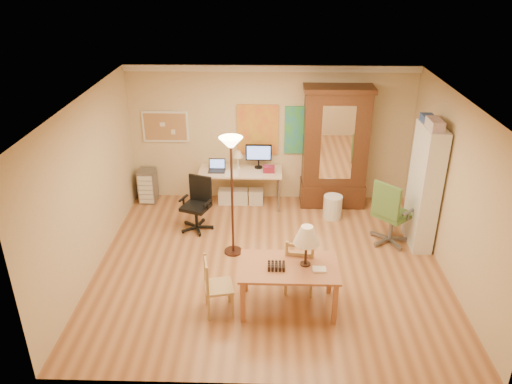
{
  "coord_description": "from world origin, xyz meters",
  "views": [
    {
      "loc": [
        -0.03,
        -6.79,
        4.53
      ],
      "look_at": [
        -0.22,
        0.3,
        1.15
      ],
      "focal_mm": 35.0,
      "sensor_mm": 36.0,
      "label": 1
    }
  ],
  "objects_px": {
    "computer_desk": "(242,183)",
    "office_chair_green": "(390,226)",
    "dining_table": "(295,258)",
    "office_chair_black": "(197,216)",
    "armoire": "(334,155)",
    "bookshelf": "(424,187)"
  },
  "relations": [
    {
      "from": "office_chair_black",
      "to": "office_chair_green",
      "type": "height_order",
      "value": "office_chair_green"
    },
    {
      "from": "computer_desk",
      "to": "bookshelf",
      "type": "bearing_deg",
      "value": -24.3
    },
    {
      "from": "office_chair_black",
      "to": "armoire",
      "type": "bearing_deg",
      "value": 23.44
    },
    {
      "from": "office_chair_black",
      "to": "dining_table",
      "type": "bearing_deg",
      "value": -52.73
    },
    {
      "from": "dining_table",
      "to": "bookshelf",
      "type": "height_order",
      "value": "bookshelf"
    },
    {
      "from": "computer_desk",
      "to": "office_chair_green",
      "type": "height_order",
      "value": "computer_desk"
    },
    {
      "from": "dining_table",
      "to": "computer_desk",
      "type": "bearing_deg",
      "value": 105.64
    },
    {
      "from": "office_chair_black",
      "to": "office_chair_green",
      "type": "bearing_deg",
      "value": -6.7
    },
    {
      "from": "dining_table",
      "to": "office_chair_black",
      "type": "height_order",
      "value": "dining_table"
    },
    {
      "from": "computer_desk",
      "to": "office_chair_black",
      "type": "xyz_separation_m",
      "value": [
        -0.76,
        -1.02,
        -0.18
      ]
    },
    {
      "from": "computer_desk",
      "to": "office_chair_green",
      "type": "distance_m",
      "value": 2.97
    },
    {
      "from": "office_chair_black",
      "to": "armoire",
      "type": "height_order",
      "value": "armoire"
    },
    {
      "from": "dining_table",
      "to": "office_chair_green",
      "type": "height_order",
      "value": "dining_table"
    },
    {
      "from": "armoire",
      "to": "bookshelf",
      "type": "height_order",
      "value": "armoire"
    },
    {
      "from": "office_chair_black",
      "to": "bookshelf",
      "type": "relative_size",
      "value": 0.47
    },
    {
      "from": "dining_table",
      "to": "office_chair_green",
      "type": "distance_m",
      "value": 2.52
    },
    {
      "from": "dining_table",
      "to": "computer_desk",
      "type": "height_order",
      "value": "dining_table"
    },
    {
      "from": "bookshelf",
      "to": "office_chair_black",
      "type": "bearing_deg",
      "value": 174.44
    },
    {
      "from": "dining_table",
      "to": "armoire",
      "type": "distance_m",
      "value": 3.41
    },
    {
      "from": "armoire",
      "to": "bookshelf",
      "type": "bearing_deg",
      "value": -48.47
    },
    {
      "from": "dining_table",
      "to": "computer_desk",
      "type": "xyz_separation_m",
      "value": [
        -0.9,
        3.2,
        -0.36
      ]
    },
    {
      "from": "office_chair_black",
      "to": "office_chair_green",
      "type": "relative_size",
      "value": 0.84
    }
  ]
}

